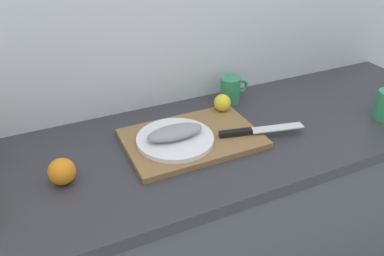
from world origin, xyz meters
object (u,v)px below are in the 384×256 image
coffee_mug_1 (231,90)px  orange_0 (62,171)px  cutting_board (192,138)px  chef_knife (251,131)px  white_plate (175,139)px  fish_fillet (175,132)px  lemon_0 (222,103)px

coffee_mug_1 → orange_0: (-0.67, -0.24, -0.01)m
coffee_mug_1 → orange_0: 0.71m
cutting_board → orange_0: orange_0 is taller
cutting_board → chef_knife: 0.20m
white_plate → orange_0: size_ratio=3.25×
fish_fillet → cutting_board: bearing=5.0°
lemon_0 → orange_0: lemon_0 is taller
chef_knife → orange_0: bearing=-170.2°
white_plate → orange_0: bearing=-174.2°
chef_knife → coffee_mug_1: (0.07, 0.27, 0.02)m
lemon_0 → coffee_mug_1: (0.08, 0.08, -0.00)m
chef_knife → lemon_0: 0.18m
fish_fillet → chef_knife: bearing=-14.3°
fish_fillet → chef_knife: fish_fillet is taller
fish_fillet → orange_0: (-0.35, -0.04, -0.01)m
cutting_board → orange_0: size_ratio=5.72×
cutting_board → fish_fillet: fish_fillet is taller
white_plate → lemon_0: bearing=26.9°
white_plate → fish_fillet: (0.00, 0.00, 0.03)m
cutting_board → white_plate: bearing=-175.0°
lemon_0 → orange_0: (-0.59, -0.16, -0.01)m
lemon_0 → coffee_mug_1: bearing=45.2°
coffee_mug_1 → chef_knife: bearing=-105.7°
coffee_mug_1 → white_plate: bearing=-147.5°
fish_fillet → chef_knife: size_ratio=0.64×
cutting_board → lemon_0: 0.21m
white_plate → lemon_0: size_ratio=4.02×
chef_knife → white_plate: bearing=178.0°
fish_fillet → coffee_mug_1: size_ratio=1.57×
white_plate → coffee_mug_1: 0.38m
lemon_0 → chef_knife: bearing=-87.1°
cutting_board → lemon_0: size_ratio=7.07×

